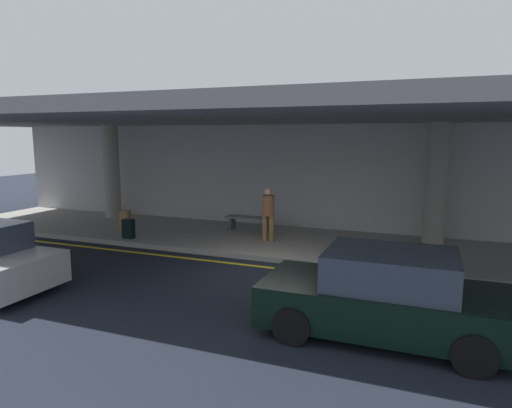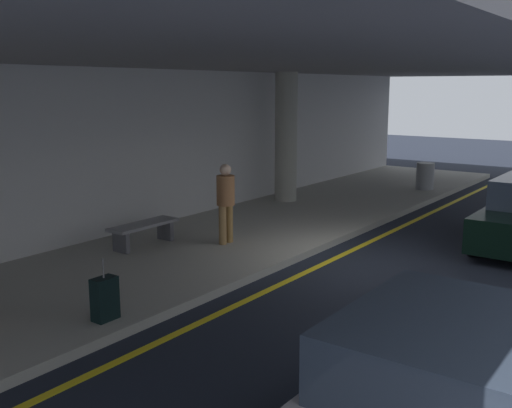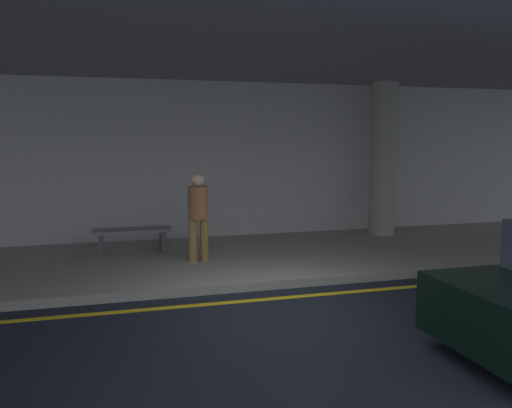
# 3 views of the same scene
# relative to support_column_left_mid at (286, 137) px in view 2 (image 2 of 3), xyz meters

# --- Properties ---
(ground_plane) EXTENTS (60.00, 60.00, 0.00)m
(ground_plane) POSITION_rel_support_column_left_mid_xyz_m (-4.00, -4.35, -1.97)
(ground_plane) COLOR black
(sidewalk) EXTENTS (26.00, 4.20, 0.15)m
(sidewalk) POSITION_rel_support_column_left_mid_xyz_m (-4.00, -1.25, -1.90)
(sidewalk) COLOR #98968D
(sidewalk) RESTS_ON ground
(lane_stripe_yellow) EXTENTS (26.00, 0.14, 0.01)m
(lane_stripe_yellow) POSITION_rel_support_column_left_mid_xyz_m (-4.00, -3.81, -1.97)
(lane_stripe_yellow) COLOR yellow
(lane_stripe_yellow) RESTS_ON ground
(support_column_left_mid) EXTENTS (0.63, 0.63, 3.65)m
(support_column_left_mid) POSITION_rel_support_column_left_mid_xyz_m (0.00, 0.00, 0.00)
(support_column_left_mid) COLOR gray
(support_column_left_mid) RESTS_ON sidewalk
(ceiling_overhang) EXTENTS (28.00, 13.20, 0.30)m
(ceiling_overhang) POSITION_rel_support_column_left_mid_xyz_m (-4.00, -1.75, 1.97)
(ceiling_overhang) COLOR gray
(ceiling_overhang) RESTS_ON support_column_far_left
(terminal_back_wall) EXTENTS (26.00, 0.30, 3.80)m
(terminal_back_wall) POSITION_rel_support_column_left_mid_xyz_m (-4.00, 1.00, -0.07)
(terminal_back_wall) COLOR #B3B2B2
(terminal_back_wall) RESTS_ON ground
(car_silver) EXTENTS (4.10, 1.92, 1.50)m
(car_silver) POSITION_rel_support_column_left_mid_xyz_m (-9.57, -7.83, -1.26)
(car_silver) COLOR #B8B1B7
(car_silver) RESTS_ON ground
(traveler_with_luggage) EXTENTS (0.38, 0.38, 1.68)m
(traveler_with_luggage) POSITION_rel_support_column_left_mid_xyz_m (-4.78, -1.64, -0.86)
(traveler_with_luggage) COLOR olive
(traveler_with_luggage) RESTS_ON sidewalk
(suitcase_upright_primary) EXTENTS (0.36, 0.22, 0.90)m
(suitcase_upright_primary) POSITION_rel_support_column_left_mid_xyz_m (-9.07, -2.90, -1.51)
(suitcase_upright_primary) COLOR black
(suitcase_upright_primary) RESTS_ON sidewalk
(bench_metal) EXTENTS (1.60, 0.50, 0.48)m
(bench_metal) POSITION_rel_support_column_left_mid_xyz_m (-5.95, -0.40, -1.47)
(bench_metal) COLOR slate
(bench_metal) RESTS_ON sidewalk
(trash_bin_steel) EXTENTS (0.56, 0.56, 0.85)m
(trash_bin_steel) POSITION_rel_support_column_left_mid_xyz_m (4.24, -2.57, -1.40)
(trash_bin_steel) COLOR gray
(trash_bin_steel) RESTS_ON sidewalk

